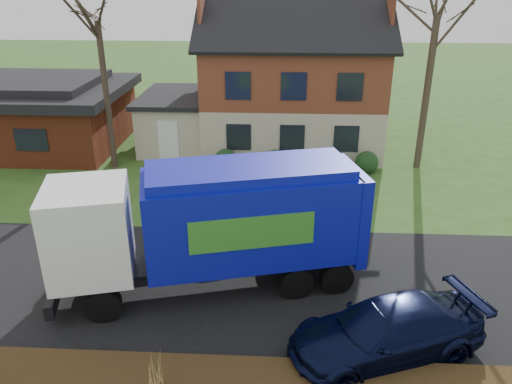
{
  "coord_description": "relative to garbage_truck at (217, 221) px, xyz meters",
  "views": [
    {
      "loc": [
        1.51,
        -13.0,
        8.81
      ],
      "look_at": [
        0.67,
        2.5,
        1.99
      ],
      "focal_mm": 35.0,
      "sensor_mm": 36.0,
      "label": 1
    }
  ],
  "objects": [
    {
      "name": "ground",
      "position": [
        0.32,
        0.2,
        -2.24
      ],
      "size": [
        120.0,
        120.0,
        0.0
      ],
      "primitive_type": "plane",
      "color": "#2D4F1A",
      "rests_on": "ground"
    },
    {
      "name": "road",
      "position": [
        0.32,
        0.2,
        -2.23
      ],
      "size": [
        80.0,
        7.0,
        0.02
      ],
      "primitive_type": "cube",
      "color": "black",
      "rests_on": "ground"
    },
    {
      "name": "main_house",
      "position": [
        1.81,
        14.11,
        1.79
      ],
      "size": [
        12.95,
        8.95,
        9.26
      ],
      "color": "beige",
      "rests_on": "ground"
    },
    {
      "name": "ranch_house",
      "position": [
        -11.68,
        13.2,
        -0.43
      ],
      "size": [
        9.8,
        8.2,
        3.7
      ],
      "color": "brown",
      "rests_on": "ground"
    },
    {
      "name": "garbage_truck",
      "position": [
        0.0,
        0.0,
        0.0
      ],
      "size": [
        9.38,
        4.62,
        3.88
      ],
      "rotation": [
        0.0,
        0.0,
        0.25
      ],
      "color": "black",
      "rests_on": "ground"
    },
    {
      "name": "silver_sedan",
      "position": [
        0.27,
        3.73,
        -1.4
      ],
      "size": [
        5.17,
        1.96,
        1.68
      ],
      "primitive_type": "imported",
      "rotation": [
        0.0,
        0.0,
        1.53
      ],
      "color": "#B3B6BB",
      "rests_on": "ground"
    },
    {
      "name": "navy_wagon",
      "position": [
        4.5,
        -2.78,
        -1.52
      ],
      "size": [
        5.36,
        3.61,
        1.44
      ],
      "primitive_type": "imported",
      "rotation": [
        0.0,
        0.0,
        -1.22
      ],
      "color": "black",
      "rests_on": "ground"
    },
    {
      "name": "grass_clump_mid",
      "position": [
        -0.78,
        -4.55,
        -1.42
      ],
      "size": [
        0.37,
        0.31,
        1.04
      ],
      "color": "#A9874A",
      "rests_on": "mulch_verge"
    }
  ]
}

